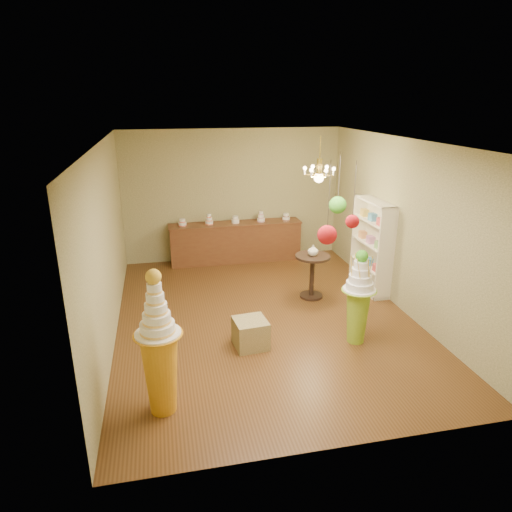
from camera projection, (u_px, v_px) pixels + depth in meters
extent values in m
plane|color=#513116|center=(264.00, 317.00, 8.00)|extent=(6.50, 6.50, 0.00)
plane|color=silver|center=(266.00, 142.00, 7.01)|extent=(6.50, 6.50, 0.00)
cube|color=#999667|center=(233.00, 196.00, 10.50)|extent=(5.00, 0.04, 3.00)
cube|color=#999667|center=(339.00, 327.00, 4.50)|extent=(5.00, 0.04, 3.00)
cube|color=#999667|center=(107.00, 245.00, 7.01)|extent=(0.04, 6.50, 3.00)
cube|color=#999667|center=(404.00, 226.00, 8.00)|extent=(0.04, 6.50, 3.00)
cone|color=#89B328|center=(357.00, 316.00, 7.06)|extent=(0.37, 0.37, 0.87)
cylinder|color=white|center=(359.00, 290.00, 6.91)|extent=(0.50, 0.50, 0.03)
cylinder|color=white|center=(360.00, 285.00, 6.89)|extent=(0.41, 0.41, 0.11)
cylinder|color=white|center=(360.00, 278.00, 6.85)|extent=(0.34, 0.34, 0.11)
cylinder|color=white|center=(361.00, 272.00, 6.82)|extent=(0.28, 0.28, 0.11)
cylinder|color=white|center=(361.00, 265.00, 6.78)|extent=(0.23, 0.23, 0.11)
sphere|color=green|center=(362.00, 256.00, 6.74)|extent=(0.19, 0.19, 0.19)
cone|color=orange|center=(161.00, 373.00, 5.46)|extent=(0.54, 0.54, 1.04)
cylinder|color=white|center=(158.00, 333.00, 5.28)|extent=(0.65, 0.65, 0.03)
cylinder|color=white|center=(157.00, 327.00, 5.26)|extent=(0.48, 0.48, 0.12)
cylinder|color=white|center=(157.00, 318.00, 5.22)|extent=(0.39, 0.39, 0.12)
cylinder|color=white|center=(156.00, 308.00, 5.18)|extent=(0.31, 0.31, 0.12)
cylinder|color=white|center=(155.00, 298.00, 5.14)|extent=(0.25, 0.25, 0.12)
cylinder|color=white|center=(154.00, 288.00, 5.09)|extent=(0.20, 0.20, 0.12)
sphere|color=gold|center=(153.00, 277.00, 5.05)|extent=(0.18, 0.18, 0.18)
cube|color=#8F7F4E|center=(251.00, 333.00, 6.99)|extent=(0.53, 0.53, 0.44)
cube|color=brown|center=(236.00, 242.00, 10.59)|extent=(3.00, 0.50, 0.90)
cube|color=brown|center=(235.00, 224.00, 10.44)|extent=(3.04, 0.54, 0.03)
cylinder|color=white|center=(182.00, 222.00, 10.17)|extent=(0.18, 0.18, 0.16)
cylinder|color=white|center=(209.00, 219.00, 10.28)|extent=(0.18, 0.18, 0.24)
cylinder|color=white|center=(235.00, 220.00, 10.41)|extent=(0.18, 0.18, 0.16)
cylinder|color=white|center=(261.00, 216.00, 10.52)|extent=(0.18, 0.18, 0.24)
cylinder|color=white|center=(286.00, 217.00, 10.65)|extent=(0.18, 0.18, 0.16)
cube|color=white|center=(379.00, 245.00, 8.93)|extent=(0.04, 1.20, 1.80)
cube|color=white|center=(369.00, 265.00, 9.03)|extent=(0.30, 1.14, 0.03)
cube|color=white|center=(371.00, 243.00, 8.88)|extent=(0.30, 1.14, 0.03)
cube|color=white|center=(373.00, 221.00, 8.73)|extent=(0.30, 1.14, 0.03)
cylinder|color=black|center=(311.00, 296.00, 8.80)|extent=(0.47, 0.47, 0.04)
cylinder|color=black|center=(312.00, 277.00, 8.67)|extent=(0.09, 0.09, 0.82)
cylinder|color=black|center=(313.00, 256.00, 8.53)|extent=(0.71, 0.71, 0.04)
imported|color=white|center=(313.00, 250.00, 8.49)|extent=(0.24, 0.24, 0.21)
cylinder|color=#423B2F|center=(329.00, 198.00, 5.11)|extent=(0.01, 0.01, 0.85)
sphere|color=#B11319|center=(327.00, 235.00, 5.26)|extent=(0.23, 0.23, 0.23)
cylinder|color=#423B2F|center=(339.00, 179.00, 5.88)|extent=(0.01, 0.01, 0.70)
sphere|color=green|center=(338.00, 205.00, 6.00)|extent=(0.23, 0.23, 0.23)
cylinder|color=#423B2F|center=(355.00, 192.00, 5.05)|extent=(0.01, 0.01, 0.69)
sphere|color=#B11319|center=(352.00, 222.00, 5.16)|extent=(0.16, 0.16, 0.16)
cylinder|color=gold|center=(320.00, 150.00, 8.17)|extent=(0.02, 0.02, 0.50)
cylinder|color=gold|center=(319.00, 167.00, 8.27)|extent=(0.10, 0.10, 0.30)
sphere|color=#ECB881|center=(319.00, 178.00, 8.33)|extent=(0.18, 0.18, 0.18)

